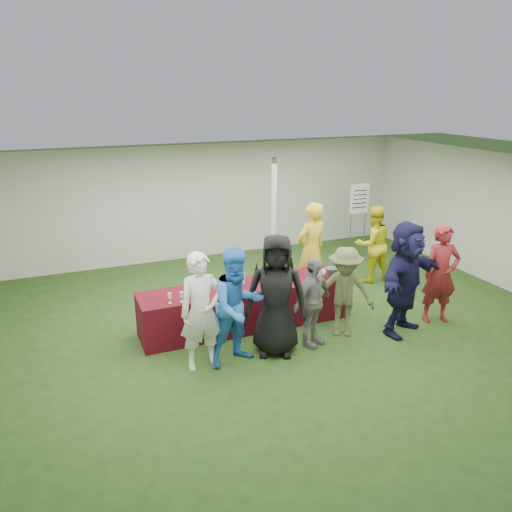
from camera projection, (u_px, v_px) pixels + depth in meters
name	position (u px, v px, depth m)	size (l,w,h in m)	color
ground	(275.00, 322.00, 8.80)	(60.00, 60.00, 0.00)	#284719
tent	(274.00, 229.00, 9.60)	(10.00, 10.00, 10.00)	white
serving_table	(245.00, 306.00, 8.55)	(3.60, 0.80, 0.75)	#590E1D
wine_bottles	(275.00, 271.00, 8.75)	(0.76, 0.15, 0.32)	black
wine_glasses	(231.00, 287.00, 8.05)	(2.76, 0.13, 0.16)	silver
water_bottle	(243.00, 278.00, 8.46)	(0.07, 0.07, 0.23)	silver
bar_towel	(321.00, 272.00, 9.00)	(0.25, 0.18, 0.03)	white
dump_bucket	(331.00, 273.00, 8.76)	(0.22, 0.22, 0.18)	slate
wine_list_sign	(359.00, 204.00, 11.73)	(0.50, 0.03, 1.80)	slate
staff_pourer	(311.00, 251.00, 9.59)	(0.69, 0.45, 1.89)	gold
staff_back	(373.00, 244.00, 10.43)	(0.80, 0.62, 1.64)	yellow
customer_0	(202.00, 312.00, 7.13)	(0.64, 0.42, 1.77)	white
customer_1	(238.00, 307.00, 7.27)	(0.87, 0.68, 1.79)	blue
customer_2	(276.00, 295.00, 7.51)	(0.93, 0.61, 1.91)	black
customer_3	(312.00, 302.00, 7.81)	(0.86, 0.36, 1.47)	gray
customer_4	(344.00, 292.00, 8.12)	(0.99, 0.57, 1.53)	brown
customer_5	(405.00, 278.00, 8.16)	(1.79, 0.57, 1.93)	#151438
customer_6	(441.00, 274.00, 8.59)	(0.64, 0.42, 1.75)	maroon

